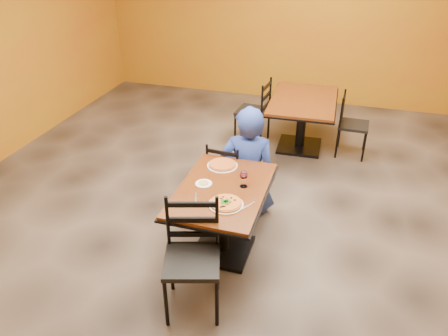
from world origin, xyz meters
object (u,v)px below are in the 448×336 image
(side_plate, at_px, (204,184))
(pizza_main, at_px, (226,203))
(table_main, at_px, (223,205))
(plate_far, at_px, (222,166))
(chair_second_right, at_px, (354,125))
(table_second, at_px, (302,112))
(chair_second_left, at_px, (253,111))
(plate_main, at_px, (226,204))
(chair_main_far, at_px, (228,174))
(chair_main_near, at_px, (192,262))
(diner, at_px, (248,161))
(wine_glass, at_px, (244,178))
(pizza_far, at_px, (222,164))

(side_plate, bearing_deg, pizza_main, -42.17)
(table_main, relative_size, plate_far, 3.97)
(plate_far, bearing_deg, pizza_main, -70.48)
(chair_second_right, bearing_deg, table_main, 157.52)
(table_second, height_order, chair_second_left, chair_second_left)
(plate_main, height_order, side_plate, same)
(chair_main_far, xyz_separation_m, side_plate, (-0.01, -0.77, 0.33))
(chair_second_right, xyz_separation_m, plate_far, (-1.25, -2.14, 0.31))
(chair_second_right, height_order, plate_main, chair_second_right)
(table_main, distance_m, side_plate, 0.28)
(chair_main_near, height_order, chair_second_left, chair_main_near)
(chair_main_near, bearing_deg, table_main, 71.15)
(diner, height_order, plate_main, diner)
(plate_main, xyz_separation_m, wine_glass, (0.07, 0.34, 0.08))
(table_second, xyz_separation_m, chair_main_far, (-0.58, -1.76, -0.14))
(chair_second_left, xyz_separation_m, plate_main, (0.42, -2.79, 0.27))
(table_second, relative_size, plate_far, 4.49)
(table_main, bearing_deg, plate_main, -66.93)
(chair_second_left, xyz_separation_m, pizza_far, (0.19, -2.14, 0.29))
(table_second, height_order, side_plate, side_plate)
(table_main, xyz_separation_m, plate_main, (0.11, -0.25, 0.20))
(chair_main_far, bearing_deg, table_main, 107.35)
(side_plate, bearing_deg, table_second, 76.71)
(table_second, relative_size, plate_main, 4.49)
(chair_second_right, xyz_separation_m, wine_glass, (-0.94, -2.45, 0.40))
(table_main, relative_size, chair_second_right, 1.39)
(chair_second_right, distance_m, pizza_main, 2.99)
(plate_far, relative_size, side_plate, 1.94)
(table_main, height_order, table_second, same)
(table_second, relative_size, pizza_far, 4.97)
(table_second, height_order, pizza_main, pizza_main)
(chair_second_right, relative_size, plate_far, 2.85)
(chair_second_left, relative_size, plate_far, 3.10)
(plate_main, distance_m, plate_far, 0.69)
(wine_glass, bearing_deg, chair_main_far, 117.12)
(chair_second_left, relative_size, plate_main, 3.10)
(table_second, height_order, plate_main, plate_main)
(table_main, relative_size, pizza_far, 4.39)
(plate_far, distance_m, side_plate, 0.39)
(pizza_far, bearing_deg, table_main, -72.81)
(chair_second_left, xyz_separation_m, chair_second_right, (1.44, 0.00, -0.04))
(table_main, height_order, wine_glass, wine_glass)
(plate_main, relative_size, plate_far, 1.00)
(table_second, xyz_separation_m, pizza_main, (-0.30, -2.79, 0.21))
(side_plate, bearing_deg, diner, 72.25)
(chair_second_left, bearing_deg, wine_glass, 16.78)
(plate_far, height_order, side_plate, same)
(plate_main, relative_size, pizza_main, 1.09)
(pizza_main, height_order, pizza_far, same)
(table_main, xyz_separation_m, pizza_far, (-0.12, 0.40, 0.21))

